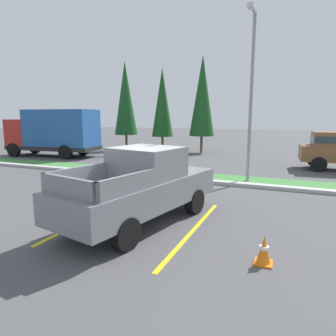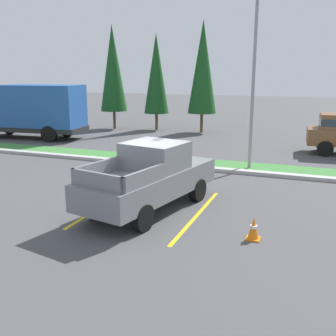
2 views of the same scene
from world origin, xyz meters
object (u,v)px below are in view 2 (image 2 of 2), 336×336
Objects in this scene: cypress_tree_left_inner at (156,74)px; traffic_cone at (254,229)px; cypress_tree_leftmost at (113,68)px; pickup_truck_main at (151,177)px; cargo_truck_distant at (34,110)px; street_light at (253,73)px; cypress_tree_center at (203,67)px.

cypress_tree_left_inner is 11.46× the size of traffic_cone.
cypress_tree_leftmost is 21.77m from traffic_cone.
pickup_truck_main is 3.70m from traffic_cone.
pickup_truck_main is 18.72m from cypress_tree_leftmost.
street_light reaches higher than cargo_truck_distant.
cypress_tree_center reaches higher than cargo_truck_distant.
cargo_truck_distant reaches higher than traffic_cone.
street_light is at bearing 72.32° from pickup_truck_main.
cypress_tree_center reaches higher than cypress_tree_left_inner.
cypress_tree_leftmost is at bearing 141.34° from street_light.
pickup_truck_main is 9.17× the size of traffic_cone.
street_light is (14.41, -3.65, 2.30)m from cargo_truck_distant.
cypress_tree_center is at bearing -0.79° from cypress_tree_left_inner.
cypress_tree_leftmost is 3.27m from cypress_tree_left_inner.
cypress_tree_leftmost reaches higher than cargo_truck_distant.
cypress_tree_center is (-3.05, 16.19, 3.45)m from pickup_truck_main.
pickup_truck_main is at bearing -79.32° from cypress_tree_center.
street_light is 11.98× the size of traffic_cone.
cypress_tree_center reaches higher than traffic_cone.
pickup_truck_main is at bearing -38.67° from cargo_truck_distant.
pickup_truck_main is 17.75m from cypress_tree_left_inner.
pickup_truck_main is 0.72× the size of cypress_tree_center.
pickup_truck_main reaches higher than traffic_cone.
cypress_tree_left_inner is (3.19, 0.59, -0.39)m from cypress_tree_leftmost.
cargo_truck_distant is at bearing -115.30° from cypress_tree_leftmost.
cypress_tree_leftmost reaches higher than street_light.
cargo_truck_distant is 11.67× the size of traffic_cone.
cypress_tree_center is (9.36, 6.26, 2.65)m from cargo_truck_distant.
cypress_tree_leftmost reaches higher than pickup_truck_main.
street_light is 11.13m from cypress_tree_center.
cypress_tree_center reaches higher than pickup_truck_main.
cypress_tree_left_inner is at bearing 10.53° from cypress_tree_leftmost.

